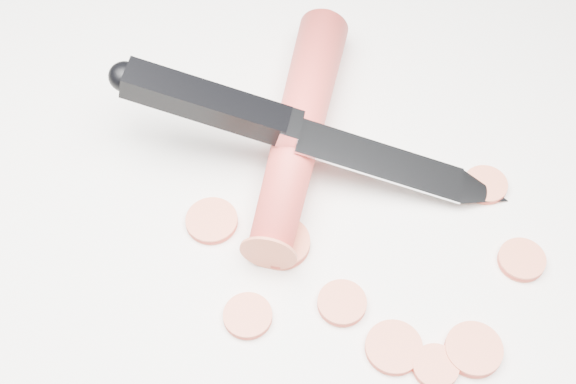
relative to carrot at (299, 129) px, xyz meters
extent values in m
plane|color=white|center=(0.01, -0.07, -0.02)|extent=(2.40, 2.40, 0.00)
cylinder|color=red|center=(0.00, 0.00, 0.00)|extent=(0.12, 0.20, 0.03)
cylinder|color=#D56040|center=(-0.06, -0.13, -0.02)|extent=(0.03, 0.03, 0.01)
cylinder|color=#D56040|center=(0.02, -0.17, -0.02)|extent=(0.04, 0.04, 0.01)
cylinder|color=#D56040|center=(-0.03, -0.08, -0.02)|extent=(0.04, 0.04, 0.01)
cylinder|color=#D56040|center=(0.07, -0.18, -0.02)|extent=(0.04, 0.04, 0.01)
cylinder|color=#D56040|center=(0.12, -0.07, -0.02)|extent=(0.03, 0.03, 0.01)
cylinder|color=#D56040|center=(-0.07, -0.05, -0.02)|extent=(0.04, 0.04, 0.01)
cylinder|color=#D56040|center=(0.00, -0.13, -0.02)|extent=(0.03, 0.03, 0.01)
cylinder|color=#D56040|center=(0.04, -0.19, -0.02)|extent=(0.03, 0.03, 0.01)
cylinder|color=#D56040|center=(0.12, -0.13, -0.02)|extent=(0.03, 0.03, 0.01)
camera|label=1|loc=(-0.09, -0.34, 0.45)|focal=50.00mm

